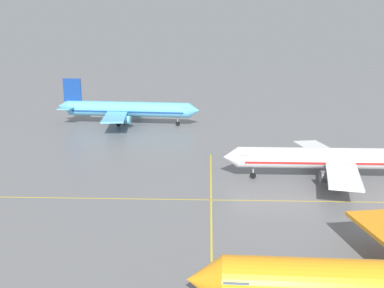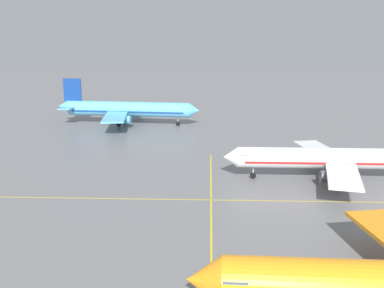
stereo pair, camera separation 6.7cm
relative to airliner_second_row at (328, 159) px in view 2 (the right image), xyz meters
name	(u,v)px [view 2 (the right image)]	position (x,y,z in m)	size (l,w,h in m)	color
airliner_second_row	(328,159)	(0.00, 0.00, 0.00)	(32.19, 27.87, 10.04)	white
airliner_third_row	(127,109)	(-39.61, 43.60, 0.51)	(37.09, 31.84, 11.53)	#5BB7E5
taxiway_markings	(211,276)	(-18.20, -29.92, -3.42)	(146.75, 88.62, 0.01)	yellow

